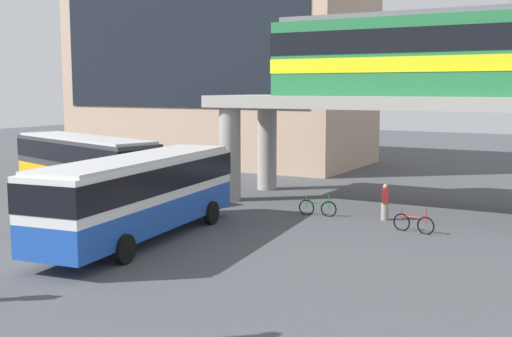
% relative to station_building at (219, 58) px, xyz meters
% --- Properties ---
extents(ground_plane, '(120.00, 120.00, 0.00)m').
position_rel_station_building_xyz_m(ground_plane, '(11.05, -17.58, -8.17)').
color(ground_plane, '#47494F').
extents(station_building, '(22.82, 11.04, 16.33)m').
position_rel_station_building_xyz_m(station_building, '(0.00, 0.00, 0.00)').
color(station_building, tan).
rests_on(station_building, ground_plane).
extents(train, '(18.73, 2.96, 3.84)m').
position_rel_station_building_xyz_m(train, '(21.51, -13.01, -0.79)').
color(train, '#26723F').
rests_on(train, elevated_platform).
extents(bus_main, '(3.89, 11.27, 3.22)m').
position_rel_station_building_xyz_m(bus_main, '(11.68, -24.16, -6.18)').
color(bus_main, '#1E4CB2').
rests_on(bus_main, ground_plane).
extents(bus_secondary, '(11.29, 5.77, 3.22)m').
position_rel_station_building_xyz_m(bus_secondary, '(2.76, -17.92, -6.18)').
color(bus_secondary, orange).
rests_on(bus_secondary, ground_plane).
extents(bicycle_red, '(1.77, 0.39, 1.04)m').
position_rel_station_building_xyz_m(bicycle_red, '(20.45, -17.84, -7.81)').
color(bicycle_red, black).
rests_on(bicycle_red, ground_plane).
extents(bicycle_green, '(1.78, 0.27, 1.04)m').
position_rel_station_building_xyz_m(bicycle_green, '(15.72, -16.60, -7.81)').
color(bicycle_green, black).
rests_on(bicycle_green, ground_plane).
extents(pedestrian_waiting_near_stop, '(0.37, 0.46, 1.60)m').
position_rel_station_building_xyz_m(pedestrian_waiting_near_stop, '(18.69, -16.03, -7.43)').
color(pedestrian_waiting_near_stop, gray).
rests_on(pedestrian_waiting_near_stop, ground_plane).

